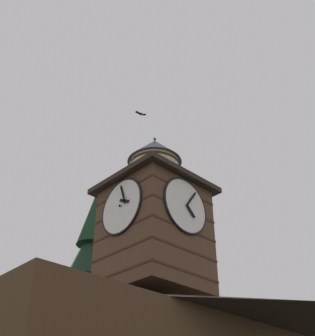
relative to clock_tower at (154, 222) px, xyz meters
name	(u,v)px	position (x,y,z in m)	size (l,w,h in m)	color
clock_tower	(154,222)	(0.00, 0.00, 0.00)	(4.58, 4.58, 8.30)	brown
moon	(38,329)	(-18.66, -42.68, 5.18)	(2.26, 2.26, 2.26)	silver
flying_bird_high	(141,114)	(-1.50, -2.89, 9.05)	(0.71, 0.33, 0.12)	black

